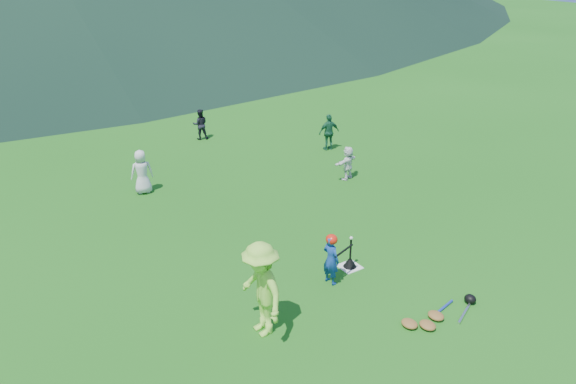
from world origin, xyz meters
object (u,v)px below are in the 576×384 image
object	(u,v)px
adult_coach	(261,289)
equipment_pile	(436,316)
fielder_b	(200,124)
fielder_c	(329,132)
batting_tee	(350,262)
batter_child	(331,260)
home_plate	(350,267)
fielder_d	(348,163)
fielder_a	(142,172)

from	to	relation	value
adult_coach	equipment_pile	bearing A→B (deg)	65.25
equipment_pile	fielder_b	bearing A→B (deg)	85.99
fielder_c	batting_tee	size ratio (longest dim) A/B	1.86
batter_child	fielder_b	xyz separation A→B (m)	(1.80, 10.17, -0.00)
equipment_pile	adult_coach	bearing A→B (deg)	153.29
home_plate	fielder_c	distance (m)	7.76
home_plate	equipment_pile	world-z (taller)	equipment_pile
fielder_d	batting_tee	bearing A→B (deg)	36.17
fielder_c	equipment_pile	bearing A→B (deg)	76.10
home_plate	adult_coach	size ratio (longest dim) A/B	0.24
adult_coach	batting_tee	distance (m)	3.03
equipment_pile	home_plate	bearing A→B (deg)	94.95
fielder_b	fielder_d	world-z (taller)	fielder_b
adult_coach	fielder_c	xyz separation A→B (m)	(7.07, 7.30, -0.30)
adult_coach	batting_tee	xyz separation A→B (m)	(2.79, 0.86, -0.80)
batting_tee	fielder_a	bearing A→B (deg)	110.33
batter_child	fielder_d	world-z (taller)	batter_child
home_plate	adult_coach	xyz separation A→B (m)	(-2.79, -0.86, 0.92)
home_plate	fielder_d	size ratio (longest dim) A/B	0.44
fielder_a	fielder_c	distance (m)	6.67
fielder_c	batter_child	bearing A→B (deg)	64.05
adult_coach	fielder_c	world-z (taller)	adult_coach
fielder_c	equipment_pile	distance (m)	9.72
batter_child	fielder_b	world-z (taller)	batter_child
fielder_a	fielder_b	xyz separation A→B (m)	(3.45, 3.48, -0.08)
fielder_c	fielder_d	distance (m)	2.66
adult_coach	fielder_c	size ratio (longest dim) A/B	1.47
batter_child	equipment_pile	world-z (taller)	batter_child
batter_child	fielder_d	size ratio (longest dim) A/B	1.08
fielder_c	equipment_pile	world-z (taller)	fielder_c
batter_child	batting_tee	xyz separation A→B (m)	(0.73, 0.25, -0.43)
batter_child	fielder_d	bearing A→B (deg)	-52.55
fielder_a	batting_tee	bearing A→B (deg)	121.35
adult_coach	equipment_pile	xyz separation A→B (m)	(3.00, -1.51, -0.86)
fielder_b	batting_tee	world-z (taller)	fielder_b
fielder_d	fielder_c	bearing A→B (deg)	-130.53
home_plate	fielder_d	distance (m)	5.14
fielder_b	batting_tee	bearing A→B (deg)	104.59
adult_coach	fielder_d	bearing A→B (deg)	131.34
batter_child	equipment_pile	distance (m)	2.37
adult_coach	fielder_b	distance (m)	11.46
home_plate	equipment_pile	size ratio (longest dim) A/B	0.25
home_plate	fielder_d	xyz separation A→B (m)	(3.16, 4.03, 0.51)
home_plate	batter_child	size ratio (longest dim) A/B	0.40
fielder_d	adult_coach	bearing A→B (deg)	23.71
home_plate	batting_tee	distance (m)	0.12
batting_tee	equipment_pile	world-z (taller)	batting_tee
fielder_a	equipment_pile	bearing A→B (deg)	117.41
home_plate	fielder_a	bearing A→B (deg)	110.33
fielder_a	fielder_b	world-z (taller)	fielder_a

